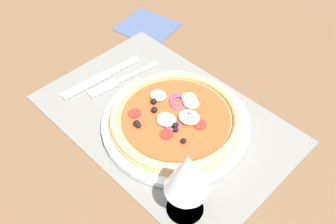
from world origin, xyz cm
name	(u,v)px	position (x,y,z in cm)	size (l,w,h in cm)	color
ground_plane	(165,123)	(0.00, 0.00, -1.20)	(190.00, 140.00, 2.40)	brown
placemat	(165,118)	(0.00, 0.00, 0.20)	(51.33, 33.73, 0.40)	slate
plate	(177,122)	(-3.11, -0.42, 1.09)	(29.49, 29.49, 1.38)	white
pizza	(177,116)	(-3.07, -0.43, 2.87)	(26.35, 26.35, 2.64)	tan
fork	(121,80)	(14.97, -0.80, 0.62)	(4.23, 18.02, 0.44)	silver
knife	(101,77)	(18.80, 1.79, 0.65)	(3.41, 20.07, 0.62)	silver
wine_glass	(187,175)	(-16.95, 11.93, 10.20)	(7.20, 7.20, 14.90)	silver
napkin	(147,27)	(26.26, -19.46, 0.18)	(13.90, 12.51, 0.36)	#425175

